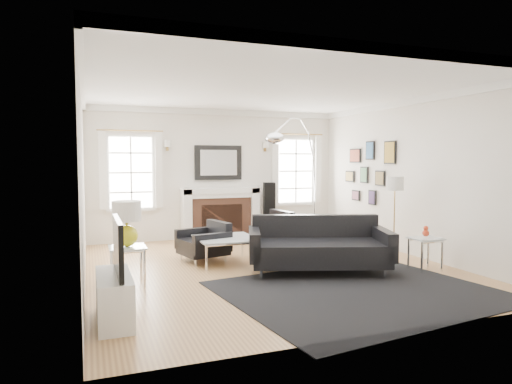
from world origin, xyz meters
name	(u,v)px	position (x,y,z in m)	size (l,w,h in m)	color
floor	(269,267)	(0.00, 0.00, 0.00)	(6.00, 6.00, 0.00)	#9A6B40
back_wall	(218,174)	(0.00, 3.00, 1.40)	(5.50, 0.04, 2.80)	silver
front_wall	(386,192)	(0.00, -3.00, 1.40)	(5.50, 0.04, 2.80)	silver
left_wall	(83,182)	(-2.75, 0.00, 1.40)	(0.04, 6.00, 2.80)	silver
right_wall	(412,177)	(2.75, 0.00, 1.40)	(0.04, 6.00, 2.80)	silver
ceiling	(269,90)	(0.00, 0.00, 2.80)	(5.50, 6.00, 0.02)	white
crown_molding	(269,93)	(0.00, 0.00, 2.74)	(5.50, 6.00, 0.12)	white
fireplace	(221,214)	(0.00, 2.79, 0.54)	(1.70, 0.69, 1.11)	white
mantel_mirror	(218,163)	(0.00, 2.95, 1.65)	(1.05, 0.07, 0.75)	black
window_left	(131,172)	(-1.85, 2.95, 1.46)	(1.24, 0.15, 1.62)	white
window_right	(296,171)	(1.85, 2.95, 1.46)	(1.24, 0.15, 1.62)	white
gallery_wall	(369,169)	(2.72, 1.30, 1.53)	(0.04, 1.73, 1.29)	black
tv_unit	(115,290)	(-2.44, -1.70, 0.33)	(0.35, 1.00, 1.09)	white
area_rug	(359,291)	(0.58, -1.69, 0.01)	(3.36, 2.80, 0.01)	black
sofa	(318,247)	(0.60, -0.52, 0.38)	(2.31, 1.58, 0.69)	black
armchair_left	(206,243)	(-0.82, 0.84, 0.30)	(0.88, 0.94, 0.54)	black
armchair_right	(294,229)	(1.19, 1.60, 0.33)	(0.89, 0.97, 0.59)	black
coffee_table	(226,239)	(-0.56, 0.54, 0.39)	(0.95, 0.95, 0.42)	silver
side_table_left	(127,254)	(-2.20, -0.30, 0.43)	(0.48, 0.48, 0.53)	silver
nesting_table	(425,245)	(2.20, -1.03, 0.39)	(0.46, 0.39, 0.51)	silver
gourd_lamp	(127,220)	(-2.20, -0.30, 0.89)	(0.39, 0.39, 0.62)	gold
orange_vase	(426,232)	(2.20, -1.03, 0.60)	(0.10, 0.10, 0.17)	red
arc_floor_lamp	(297,173)	(1.42, 1.98, 1.45)	(1.89, 1.75, 2.68)	silver
stick_floor_lamp	(395,188)	(2.20, -0.25, 1.24)	(0.29, 0.29, 1.43)	#A37A38
speaker_tower	(269,210)	(1.07, 2.65, 0.61)	(0.24, 0.24, 1.21)	black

